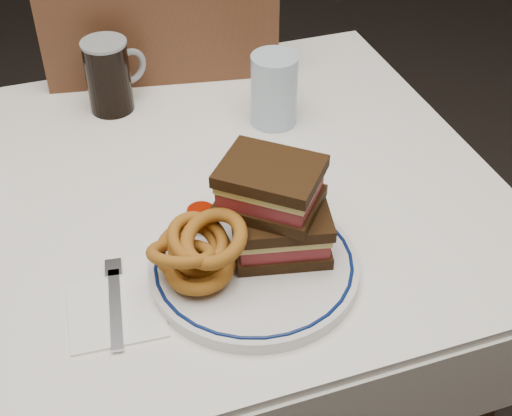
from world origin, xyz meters
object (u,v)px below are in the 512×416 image
object	(u,v)px
chair_far	(170,135)
main_plate	(254,266)
reuben_sandwich	(276,209)
beer_mug	(110,75)

from	to	relation	value
chair_far	main_plate	size ratio (longest dim) A/B	3.29
main_plate	chair_far	bearing A→B (deg)	87.79
main_plate	reuben_sandwich	size ratio (longest dim) A/B	1.73
chair_far	reuben_sandwich	world-z (taller)	chair_far
chair_far	beer_mug	size ratio (longest dim) A/B	7.09
main_plate	beer_mug	world-z (taller)	beer_mug
reuben_sandwich	beer_mug	bearing A→B (deg)	107.55
beer_mug	reuben_sandwich	bearing A→B (deg)	-72.45
chair_far	reuben_sandwich	xyz separation A→B (m)	(0.01, -0.67, 0.30)
main_plate	reuben_sandwich	world-z (taller)	reuben_sandwich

